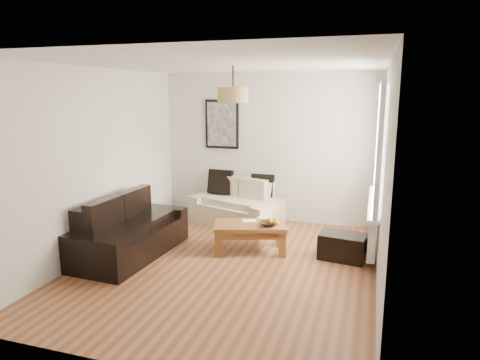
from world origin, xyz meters
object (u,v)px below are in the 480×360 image
(coffee_table, at_px, (250,237))
(ottoman, at_px, (343,247))
(sofa_leather, at_px, (130,228))
(loveseat_cream, at_px, (236,204))

(coffee_table, bearing_deg, ottoman, 4.46)
(ottoman, bearing_deg, sofa_leather, -165.67)
(loveseat_cream, bearing_deg, coffee_table, -45.28)
(sofa_leather, bearing_deg, loveseat_cream, -25.77)
(ottoman, bearing_deg, loveseat_cream, 150.80)
(loveseat_cream, height_order, ottoman, loveseat_cream)
(loveseat_cream, relative_size, sofa_leather, 0.83)
(sofa_leather, xyz_separation_m, coffee_table, (1.57, 0.63, -0.18))
(coffee_table, xyz_separation_m, ottoman, (1.31, 0.10, -0.03))
(sofa_leather, distance_m, ottoman, 2.98)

